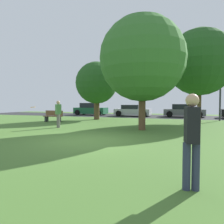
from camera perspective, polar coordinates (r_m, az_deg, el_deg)
ground_plane at (r=8.96m, az=-6.60°, el=-7.54°), size 44.00×44.00×0.00m
road_strip at (r=24.28m, az=10.30°, el=-1.13°), size 44.00×6.40×0.01m
maple_tree_near at (r=19.59m, az=-4.12°, el=7.71°), size 3.78×3.78×5.23m
oak_tree_right at (r=18.24m, az=22.39°, el=12.17°), size 5.13×5.13×7.23m
birch_tree_lone at (r=12.51m, az=8.08°, el=13.89°), size 4.83×4.83×6.45m
person_thrower at (r=13.70m, az=-14.11°, el=-0.19°), size 0.35×0.39×1.67m
person_walking at (r=4.09m, az=20.44°, el=-6.24°), size 0.30×0.36×1.73m
frisbee_disc at (r=13.11m, az=-20.31°, el=1.22°), size 0.35×0.34×0.05m
parked_car_green at (r=26.79m, az=-5.76°, el=0.68°), size 4.01×1.95×1.48m
parked_car_silver at (r=24.36m, az=5.47°, el=0.31°), size 4.02×1.99×1.28m
parked_car_grey at (r=24.18m, az=18.57°, el=0.24°), size 4.18×1.93×1.37m
park_bench at (r=17.91m, az=-15.39°, el=-1.04°), size 1.60×0.45×0.90m
street_lamp_post at (r=20.29m, az=26.86°, el=4.24°), size 0.14×0.14×4.50m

